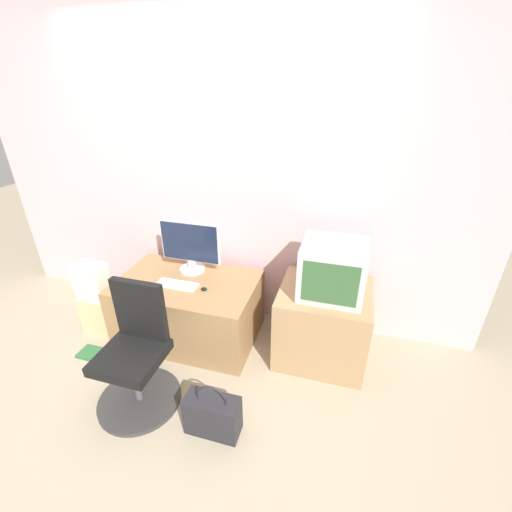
# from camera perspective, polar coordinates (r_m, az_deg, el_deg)

# --- Properties ---
(ground_plane) EXTENTS (12.00, 12.00, 0.00)m
(ground_plane) POSITION_cam_1_polar(r_m,az_deg,el_deg) (2.61, -16.20, -24.54)
(ground_plane) COLOR tan
(wall_back) EXTENTS (4.40, 0.05, 2.60)m
(wall_back) POSITION_cam_1_polar(r_m,az_deg,el_deg) (2.90, -6.01, 13.06)
(wall_back) COLOR beige
(wall_back) RESTS_ON ground_plane
(desk) EXTENTS (1.14, 0.72, 0.54)m
(desk) POSITION_cam_1_polar(r_m,az_deg,el_deg) (3.01, -11.09, -8.57)
(desk) COLOR #937047
(desk) RESTS_ON ground_plane
(side_stand) EXTENTS (0.68, 0.62, 0.61)m
(side_stand) POSITION_cam_1_polar(r_m,az_deg,el_deg) (2.79, 10.98, -10.95)
(side_stand) COLOR #A37F56
(side_stand) RESTS_ON ground_plane
(main_monitor) EXTENTS (0.52, 0.22, 0.44)m
(main_monitor) POSITION_cam_1_polar(r_m,az_deg,el_deg) (2.91, -10.90, 1.55)
(main_monitor) COLOR silver
(main_monitor) RESTS_ON desk
(keyboard) EXTENTS (0.34, 0.12, 0.01)m
(keyboard) POSITION_cam_1_polar(r_m,az_deg,el_deg) (2.82, -13.04, -4.69)
(keyboard) COLOR silver
(keyboard) RESTS_ON desk
(mouse) EXTENTS (0.05, 0.04, 0.03)m
(mouse) POSITION_cam_1_polar(r_m,az_deg,el_deg) (2.71, -8.64, -5.46)
(mouse) COLOR black
(mouse) RESTS_ON desk
(crt_tv) EXTENTS (0.45, 0.43, 0.39)m
(crt_tv) POSITION_cam_1_polar(r_m,az_deg,el_deg) (2.50, 12.63, -2.19)
(crt_tv) COLOR #B7B7BC
(crt_tv) RESTS_ON side_stand
(office_chair) EXTENTS (0.57, 0.57, 0.88)m
(office_chair) POSITION_cam_1_polar(r_m,az_deg,el_deg) (2.52, -19.30, -15.99)
(office_chair) COLOR #333333
(office_chair) RESTS_ON ground_plane
(cardboard_box_lower) EXTENTS (0.29, 0.18, 0.35)m
(cardboard_box_lower) POSITION_cam_1_polar(r_m,az_deg,el_deg) (3.34, -24.53, -8.82)
(cardboard_box_lower) COLOR #D1B27F
(cardboard_box_lower) RESTS_ON ground_plane
(cardboard_box_upper) EXTENTS (0.26, 0.16, 0.32)m
(cardboard_box_upper) POSITION_cam_1_polar(r_m,az_deg,el_deg) (3.17, -25.70, -3.86)
(cardboard_box_upper) COLOR beige
(cardboard_box_upper) RESTS_ON cardboard_box_lower
(handbag) EXTENTS (0.34, 0.16, 0.39)m
(handbag) POSITION_cam_1_polar(r_m,az_deg,el_deg) (2.38, -7.23, -24.76)
(handbag) COLOR #232328
(handbag) RESTS_ON ground_plane
(book) EXTENTS (0.17, 0.15, 0.02)m
(book) POSITION_cam_1_polar(r_m,az_deg,el_deg) (3.22, -25.95, -14.29)
(book) COLOR #2D6638
(book) RESTS_ON ground_plane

